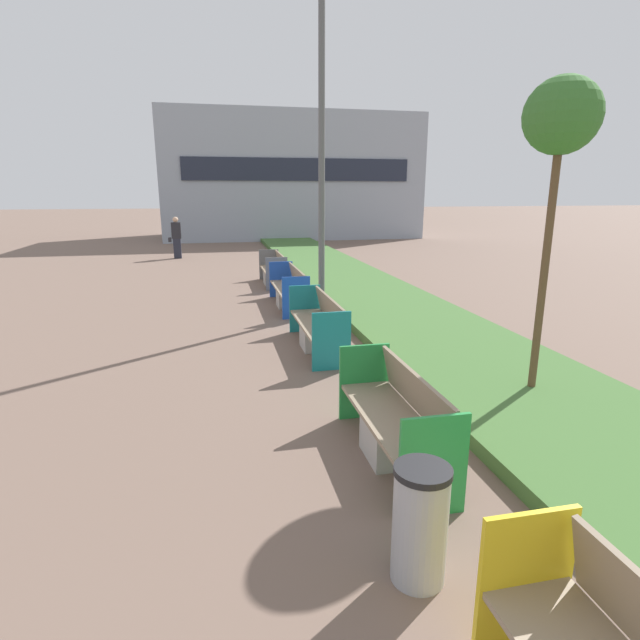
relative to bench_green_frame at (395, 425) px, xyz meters
The scene contains 10 objects.
planter_grass_strip 4.86m from the bench_green_frame, 62.21° to the left, with size 2.80×120.00×0.18m.
building_backdrop 27.23m from the bench_green_frame, 83.50° to the left, with size 14.88×6.73×7.06m.
bench_green_frame is the anchor object (origin of this frame).
bench_teal_frame 3.87m from the bench_green_frame, 89.95° to the left, with size 0.65×2.33×0.94m.
bench_blue_frame 7.29m from the bench_green_frame, 89.96° to the left, with size 0.65×2.48×0.94m.
bench_grey_frame 10.39m from the bench_green_frame, 90.00° to the left, with size 0.65×1.99×0.94m.
litter_bin 1.71m from the bench_green_frame, 104.71° to the right, with size 0.41×0.41×0.89m.
street_lamp_post 7.43m from the bench_green_frame, 84.56° to the left, with size 0.24×0.44×7.29m.
sapling_tree_near 4.08m from the bench_green_frame, 24.57° to the left, with size 0.90×0.90×4.06m.
pedestrian_walking 17.56m from the bench_green_frame, 100.59° to the left, with size 0.53×0.24×1.71m.
Camera 1 is at (-0.83, 3.21, 2.74)m, focal length 28.00 mm.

